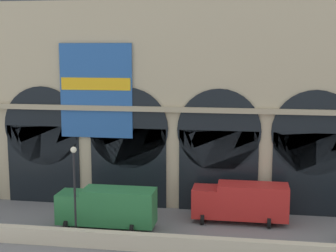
% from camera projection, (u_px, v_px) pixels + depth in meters
% --- Properties ---
extents(ground_plane, '(200.00, 200.00, 0.00)m').
position_uv_depth(ground_plane, '(114.00, 226.00, 38.65)').
color(ground_plane, slate).
extents(quay_parapet_wall, '(90.00, 0.70, 1.17)m').
position_uv_depth(quay_parapet_wall, '(97.00, 239.00, 34.38)').
color(quay_parapet_wall, beige).
rests_on(quay_parapet_wall, ground).
extents(station_building, '(48.03, 5.41, 21.13)m').
position_uv_depth(station_building, '(135.00, 87.00, 44.37)').
color(station_building, '#BCAD8C').
rests_on(station_building, ground).
extents(box_truck_center, '(7.50, 2.91, 3.12)m').
position_uv_depth(box_truck_center, '(108.00, 207.00, 37.88)').
color(box_truck_center, '#2D7A42').
rests_on(box_truck_center, ground).
extents(box_truck_mideast, '(7.50, 2.91, 3.12)m').
position_uv_depth(box_truck_mideast, '(241.00, 201.00, 39.21)').
color(box_truck_mideast, red).
rests_on(box_truck_mideast, ground).
extents(street_lamp_quayside, '(0.44, 0.44, 6.90)m').
position_uv_depth(street_lamp_quayside, '(74.00, 181.00, 34.86)').
color(street_lamp_quayside, black).
rests_on(street_lamp_quayside, ground).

